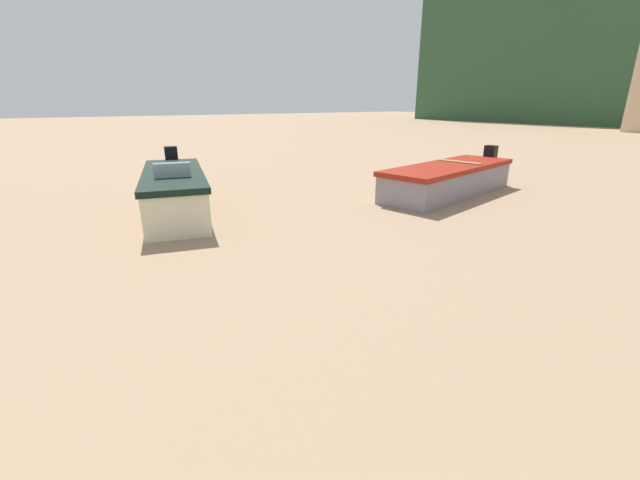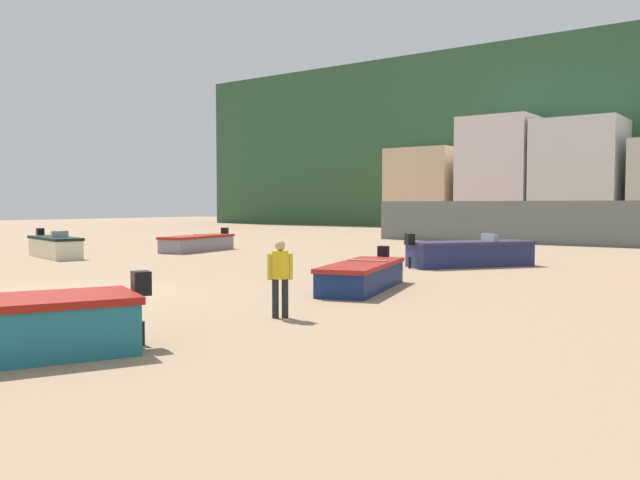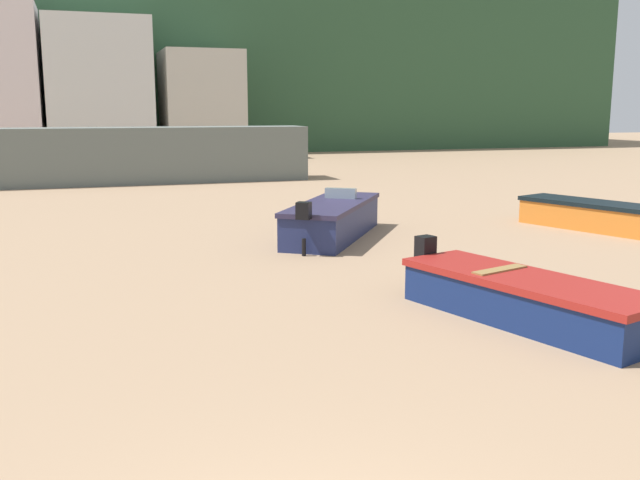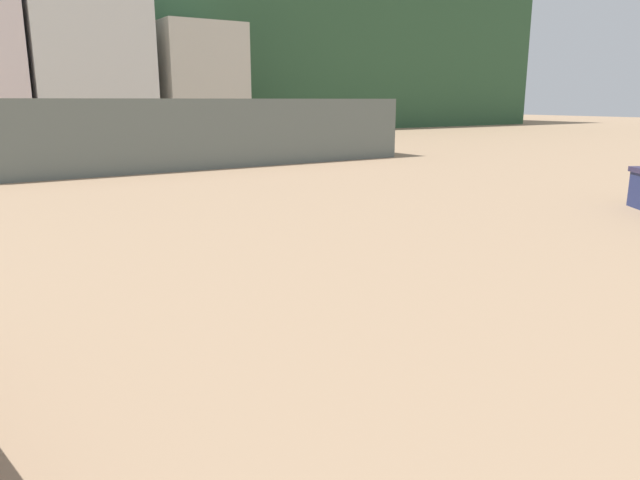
{
  "view_description": "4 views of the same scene",
  "coord_description": "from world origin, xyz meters",
  "px_view_note": "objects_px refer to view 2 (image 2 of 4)",
  "views": [
    {
      "loc": [
        -2.51,
        4.41,
        2.36
      ],
      "look_at": [
        -5.24,
        6.28,
        1.24
      ],
      "focal_mm": 22.96,
      "sensor_mm": 36.0,
      "label": 1
    },
    {
      "loc": [
        15.12,
        -9.73,
        2.35
      ],
      "look_at": [
        -1.27,
        12.61,
        0.85
      ],
      "focal_mm": 36.9,
      "sensor_mm": 36.0,
      "label": 2
    },
    {
      "loc": [
        -1.31,
        -3.91,
        3.41
      ],
      "look_at": [
        3.86,
        11.42,
        0.4
      ],
      "focal_mm": 39.73,
      "sensor_mm": 36.0,
      "label": 3
    },
    {
      "loc": [
        -8.32,
        8.35,
        2.52
      ],
      "look_at": [
        -5.35,
        12.89,
        1.22
      ],
      "focal_mm": 32.95,
      "sensor_mm": 36.0,
      "label": 4
    }
  ],
  "objects_px": {
    "boat_cream_0": "(55,247)",
    "boat_teal_4": "(1,328)",
    "boat_navy_6": "(470,253)",
    "boat_navy_3": "(363,276)",
    "beach_walker_foreground": "(280,272)",
    "boat_grey_1": "(198,243)"
  },
  "relations": [
    {
      "from": "boat_teal_4",
      "to": "boat_navy_6",
      "type": "xyz_separation_m",
      "value": [
        -0.38,
        18.38,
        0.02
      ]
    },
    {
      "from": "boat_grey_1",
      "to": "boat_navy_6",
      "type": "xyz_separation_m",
      "value": [
        14.45,
        0.42,
        0.09
      ]
    },
    {
      "from": "boat_teal_4",
      "to": "beach_walker_foreground",
      "type": "relative_size",
      "value": 2.67
    },
    {
      "from": "boat_navy_3",
      "to": "boat_teal_4",
      "type": "height_order",
      "value": "boat_teal_4"
    },
    {
      "from": "boat_grey_1",
      "to": "boat_navy_3",
      "type": "distance_m",
      "value": 16.73
    },
    {
      "from": "boat_grey_1",
      "to": "boat_teal_4",
      "type": "height_order",
      "value": "boat_teal_4"
    },
    {
      "from": "boat_teal_4",
      "to": "boat_grey_1",
      "type": "bearing_deg",
      "value": -25.15
    },
    {
      "from": "boat_grey_1",
      "to": "boat_navy_6",
      "type": "distance_m",
      "value": 14.45
    },
    {
      "from": "boat_cream_0",
      "to": "boat_teal_4",
      "type": "relative_size",
      "value": 1.03
    },
    {
      "from": "boat_navy_3",
      "to": "beach_walker_foreground",
      "type": "distance_m",
      "value": 5.04
    },
    {
      "from": "boat_cream_0",
      "to": "beach_walker_foreground",
      "type": "bearing_deg",
      "value": 86.46
    },
    {
      "from": "boat_cream_0",
      "to": "boat_grey_1",
      "type": "relative_size",
      "value": 0.9
    },
    {
      "from": "boat_cream_0",
      "to": "boat_grey_1",
      "type": "xyz_separation_m",
      "value": [
        2.18,
        6.53,
        -0.07
      ]
    },
    {
      "from": "boat_cream_0",
      "to": "boat_navy_6",
      "type": "distance_m",
      "value": 18.02
    },
    {
      "from": "boat_grey_1",
      "to": "beach_walker_foreground",
      "type": "distance_m",
      "value": 20.34
    },
    {
      "from": "boat_navy_3",
      "to": "beach_walker_foreground",
      "type": "xyz_separation_m",
      "value": [
        1.1,
        -4.89,
        0.57
      ]
    },
    {
      "from": "boat_navy_3",
      "to": "boat_navy_6",
      "type": "bearing_deg",
      "value": -103.87
    },
    {
      "from": "boat_navy_3",
      "to": "boat_teal_4",
      "type": "distance_m",
      "value": 10.2
    },
    {
      "from": "boat_navy_3",
      "to": "beach_walker_foreground",
      "type": "height_order",
      "value": "beach_walker_foreground"
    },
    {
      "from": "boat_grey_1",
      "to": "boat_navy_6",
      "type": "relative_size",
      "value": 1.02
    },
    {
      "from": "beach_walker_foreground",
      "to": "boat_grey_1",
      "type": "bearing_deg",
      "value": 98.96
    },
    {
      "from": "boat_grey_1",
      "to": "boat_teal_4",
      "type": "relative_size",
      "value": 1.14
    }
  ]
}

